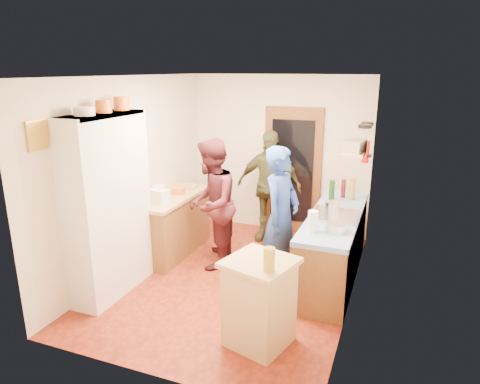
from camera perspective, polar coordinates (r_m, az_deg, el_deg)
The scene contains 44 objects.
floor at distance 5.80m, azimuth -0.74°, elevation -11.54°, with size 3.00×4.00×0.02m, color maroon.
ceiling at distance 5.14m, azimuth -0.85°, elevation 15.31°, with size 3.00×4.00×0.02m, color silver.
wall_back at distance 7.18m, azimuth 5.21°, elevation 4.96°, with size 3.00×0.02×2.60m, color silver.
wall_front at distance 3.63m, azimuth -12.76°, elevation -6.71°, with size 3.00×0.02×2.60m, color silver.
wall_left at distance 6.03m, azimuth -14.24°, elevation 2.37°, with size 0.02×4.00×2.60m, color silver.
wall_right at distance 4.98m, azimuth 15.56°, elevation -0.61°, with size 0.02×4.00×2.60m, color silver.
door_frame at distance 7.13m, azimuth 7.00°, elevation 2.78°, with size 0.95×0.06×2.10m, color brown.
door_glass at distance 7.10m, azimuth 6.93°, elevation 2.71°, with size 0.70×0.02×1.70m, color black.
hutch_body at distance 5.35m, azimuth -17.13°, elevation -1.84°, with size 0.40×1.20×2.20m, color silver.
hutch_top_shelf at distance 5.13m, azimuth -18.14°, elevation 9.71°, with size 0.40×1.14×0.04m, color silver.
plate_stack at distance 4.93m, azimuth -20.07°, elevation 10.09°, with size 0.22×0.22×0.09m, color white.
orange_pot_a at distance 5.18m, azimuth -17.74°, elevation 10.83°, with size 0.18×0.18×0.14m, color orange.
orange_pot_b at distance 5.44m, azimuth -15.54°, elevation 11.33°, with size 0.18×0.18×0.16m, color orange.
left_counter_base at distance 6.48m, azimuth -9.18°, elevation -4.47°, with size 0.60×1.40×0.85m, color brown.
left_counter_top at distance 6.34m, azimuth -9.36°, elevation -0.66°, with size 0.64×1.44×0.05m, color tan.
toaster at distance 5.98m, azimuth -10.78°, elevation -0.56°, with size 0.25×0.17×0.19m, color white.
kettle at distance 6.17m, azimuth -10.75°, elevation -0.04°, with size 0.17×0.17×0.19m, color white.
orange_bowl at distance 6.39m, azimuth -8.19°, elevation 0.19°, with size 0.21×0.21×0.09m, color orange.
chopping_board at distance 6.75m, azimuth -7.05°, elevation 0.81°, with size 0.30×0.22×0.03m, color tan.
right_counter_base at distance 5.78m, azimuth 12.36°, elevation -7.33°, with size 0.60×2.20×0.84m, color brown.
right_counter_top at distance 5.62m, azimuth 12.63°, elevation -3.11°, with size 0.62×2.22×0.06m, color blue.
hob at distance 5.47m, azimuth 12.44°, elevation -3.07°, with size 0.55×0.58×0.04m, color silver.
pot_on_hob at distance 5.58m, azimuth 12.20°, elevation -1.83°, with size 0.18×0.18×0.12m, color silver.
bottle_a at distance 6.10m, azimuth 12.14°, elevation 0.22°, with size 0.07×0.07×0.30m, color #143F14.
bottle_b at distance 6.30m, azimuth 13.62°, elevation 0.47°, with size 0.07×0.07×0.26m, color #591419.
bottle_c at distance 6.20m, azimuth 14.72°, elevation 0.38°, with size 0.08×0.08×0.31m, color olive.
paper_towel at distance 4.91m, azimuth 9.69°, elevation -3.89°, with size 0.11×0.11×0.25m, color white.
mixing_bowl at distance 4.99m, azimuth 12.70°, elevation -4.63°, with size 0.25×0.25×0.10m, color silver.
island_base at distance 4.39m, azimuth 2.60°, elevation -14.76°, with size 0.55×0.55×0.86m, color tan.
island_top at distance 4.18m, azimuth 2.68°, elevation -9.40°, with size 0.62×0.62×0.05m, color tan.
cutting_board at distance 4.24m, azimuth 2.50°, elevation -8.87°, with size 0.35×0.28×0.02m, color white.
oil_jar at distance 3.94m, azimuth 3.91°, elevation -8.92°, with size 0.11×0.11×0.22m, color #AD9E2D.
pan_rail at distance 6.34m, azimuth 17.10°, elevation 9.71°, with size 0.02×0.02×0.65m, color silver.
pan_hang_a at distance 6.18m, azimuth 16.31°, elevation 8.41°, with size 0.18×0.18×0.05m, color black.
pan_hang_b at distance 6.38m, azimuth 16.47°, elevation 8.44°, with size 0.16×0.16×0.05m, color black.
pan_hang_c at distance 6.58m, azimuth 16.63°, elevation 8.73°, with size 0.17×0.17×0.05m, color black.
wall_shelf at distance 5.34m, azimuth 14.90°, elevation 4.97°, with size 0.26×0.42×0.03m, color tan.
radio at distance 5.32m, azimuth 14.97°, elevation 5.92°, with size 0.22×0.30×0.15m, color silver.
ext_bracket at distance 6.60m, azimuth 16.88°, elevation 4.67°, with size 0.06×0.10×0.04m, color black.
fire_extinguisher at distance 6.59m, azimuth 16.40°, elevation 5.14°, with size 0.11×0.11×0.32m, color red.
picture_frame at distance 4.72m, azimuth -25.43°, elevation 6.86°, with size 0.03×0.25×0.30m, color gold.
person_hob at distance 5.39m, azimuth 5.67°, elevation -3.36°, with size 0.65×0.43×1.78m, color #224295.
person_left at distance 5.91m, azimuth -3.44°, elevation -1.47°, with size 0.87×0.68×1.80m, color #47191F.
person_back at distance 6.78m, azimuth 3.97°, elevation 0.78°, with size 1.05×0.44×1.78m, color #3E4022.
Camera 1 is at (1.91, -4.77, 2.69)m, focal length 32.00 mm.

